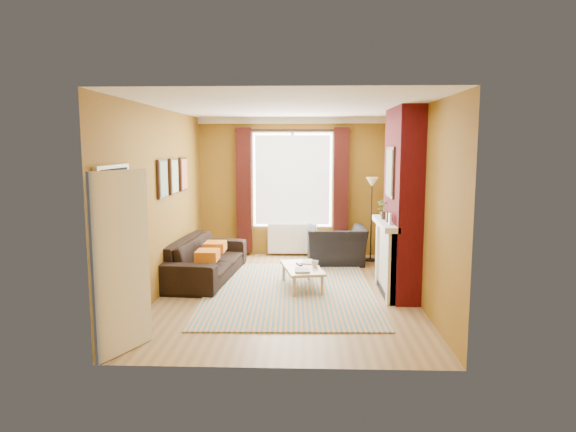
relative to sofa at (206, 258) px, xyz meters
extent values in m
plane|color=olive|center=(1.42, -0.78, -0.34)|extent=(5.50, 5.50, 0.00)
cube|color=brown|center=(1.42, 1.97, 1.06)|extent=(3.80, 0.02, 2.80)
cube|color=brown|center=(1.42, -3.53, 1.06)|extent=(3.80, 0.02, 2.80)
cube|color=brown|center=(3.32, -0.78, 1.06)|extent=(0.02, 5.50, 2.80)
cube|color=brown|center=(-0.48, -0.78, 1.06)|extent=(0.02, 5.50, 2.80)
cube|color=white|center=(1.42, -0.78, 2.46)|extent=(3.80, 5.50, 0.01)
cube|color=#4B0A0E|center=(3.14, -0.78, 1.06)|extent=(0.35, 1.40, 2.80)
cube|color=white|center=(2.95, -0.78, 0.21)|extent=(0.12, 1.30, 1.10)
cube|color=white|center=(2.90, -0.78, 0.74)|extent=(0.22, 1.40, 0.08)
cube|color=white|center=(2.93, -1.36, 0.18)|extent=(0.16, 0.14, 1.04)
cube|color=white|center=(2.93, -0.20, 0.18)|extent=(0.16, 0.14, 1.04)
cube|color=black|center=(2.98, -0.78, 0.11)|extent=(0.06, 0.80, 0.90)
cube|color=black|center=(2.96, -0.78, -0.31)|extent=(0.20, 1.00, 0.06)
cube|color=white|center=(2.91, -1.13, 0.86)|extent=(0.03, 0.12, 0.16)
cube|color=black|center=(2.91, -0.88, 0.85)|extent=(0.03, 0.10, 0.14)
cylinder|color=black|center=(2.91, -0.63, 0.84)|extent=(0.10, 0.10, 0.12)
cube|color=black|center=(2.96, -0.78, 1.51)|extent=(0.03, 0.60, 0.75)
cube|color=#A88139|center=(2.93, -0.78, 1.51)|extent=(0.01, 0.52, 0.66)
cube|color=white|center=(1.42, 1.93, 2.40)|extent=(3.80, 0.08, 0.12)
cube|color=white|center=(1.42, 1.94, 1.21)|extent=(1.60, 0.04, 1.90)
cube|color=white|center=(1.42, 1.90, 1.21)|extent=(1.50, 0.02, 1.80)
cube|color=white|center=(1.42, 1.92, 1.21)|extent=(0.06, 0.04, 1.90)
cube|color=#3A110D|center=(0.44, 1.85, 1.01)|extent=(0.30, 0.16, 2.50)
cube|color=#3A110D|center=(2.40, 1.85, 1.01)|extent=(0.30, 0.16, 2.50)
cylinder|color=black|center=(1.42, 1.85, 2.21)|extent=(2.30, 0.05, 0.05)
cube|color=white|center=(1.42, 1.87, 0.01)|extent=(1.00, 0.10, 0.60)
cube|color=white|center=(0.97, 1.81, 0.01)|extent=(0.04, 0.03, 0.56)
cube|color=white|center=(1.08, 1.81, 0.01)|extent=(0.04, 0.03, 0.56)
cube|color=white|center=(1.19, 1.81, 0.01)|extent=(0.04, 0.03, 0.56)
cube|color=white|center=(1.30, 1.81, 0.01)|extent=(0.04, 0.03, 0.56)
cube|color=white|center=(1.41, 1.81, 0.01)|extent=(0.04, 0.03, 0.56)
cube|color=white|center=(1.52, 1.81, 0.01)|extent=(0.04, 0.03, 0.56)
cube|color=white|center=(1.63, 1.81, 0.01)|extent=(0.04, 0.03, 0.56)
cube|color=white|center=(1.74, 1.81, 0.01)|extent=(0.04, 0.03, 0.56)
cube|color=white|center=(1.85, 1.81, 0.01)|extent=(0.04, 0.03, 0.56)
cube|color=black|center=(-0.45, -0.88, 1.41)|extent=(0.04, 0.44, 0.58)
cube|color=#B6CE30|center=(-0.43, -0.88, 1.41)|extent=(0.01, 0.38, 0.52)
cube|color=black|center=(-0.45, -0.23, 1.41)|extent=(0.04, 0.44, 0.58)
cube|color=green|center=(-0.43, -0.23, 1.41)|extent=(0.01, 0.38, 0.52)
cube|color=black|center=(-0.45, 0.42, 1.41)|extent=(0.04, 0.44, 0.58)
cube|color=red|center=(-0.43, 0.42, 1.41)|extent=(0.01, 0.38, 0.52)
cube|color=white|center=(-0.46, -2.83, 0.66)|extent=(0.05, 0.94, 2.06)
cube|color=black|center=(-0.44, -2.83, 0.66)|extent=(0.02, 0.80, 1.98)
cube|color=white|center=(-0.26, -3.19, 0.66)|extent=(0.37, 0.74, 1.98)
imported|color=#427333|center=(2.91, -0.33, 0.91)|extent=(0.14, 0.10, 0.27)
cube|color=#C35F10|center=(0.15, -0.60, 0.19)|extent=(0.34, 0.40, 0.16)
cube|color=#C35F10|center=(0.15, 0.10, 0.19)|extent=(0.34, 0.40, 0.16)
cube|color=teal|center=(1.45, -0.78, -0.33)|extent=(2.67, 3.63, 0.02)
imported|color=black|center=(0.00, 0.00, 0.00)|extent=(1.13, 2.42, 0.69)
imported|color=black|center=(2.27, 1.17, 0.02)|extent=(1.14, 1.01, 0.72)
cube|color=tan|center=(1.64, -0.59, -0.01)|extent=(0.74, 1.15, 0.04)
cylinder|color=tan|center=(1.53, -1.10, -0.19)|extent=(0.05, 0.05, 0.31)
cylinder|color=tan|center=(1.95, -1.01, -0.19)|extent=(0.05, 0.05, 0.31)
cylinder|color=tan|center=(1.34, -0.16, -0.19)|extent=(0.05, 0.05, 0.31)
cylinder|color=tan|center=(1.75, -0.08, -0.19)|extent=(0.05, 0.05, 0.31)
cylinder|color=#A68248|center=(2.19, 1.57, -0.09)|extent=(0.52, 0.52, 0.50)
cylinder|color=black|center=(2.97, 1.46, -0.33)|extent=(0.26, 0.26, 0.03)
cylinder|color=black|center=(2.97, 1.46, 0.44)|extent=(0.03, 0.03, 1.51)
cone|color=beige|center=(2.97, 1.46, 1.20)|extent=(0.26, 0.26, 0.18)
imported|color=#999999|center=(1.54, -0.89, 0.02)|extent=(0.24, 0.31, 0.03)
imported|color=#999999|center=(1.64, -0.31, 0.02)|extent=(0.24, 0.29, 0.02)
imported|color=#999999|center=(1.85, -0.61, 0.06)|extent=(0.12, 0.12, 0.10)
cube|color=#262629|center=(1.60, -0.47, 0.02)|extent=(0.10, 0.17, 0.02)
camera|label=1|loc=(1.71, -8.47, 1.90)|focal=32.00mm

